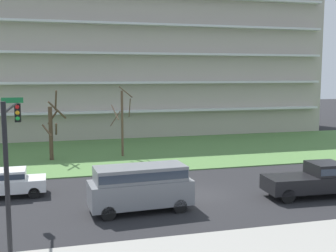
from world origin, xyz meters
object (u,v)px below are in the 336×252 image
traffic_signal_mast (11,143)px  pickup_black_center_left (315,179)px  tree_center (122,121)px  van_gray_near_left (140,185)px  sedan_white_center_right (6,182)px  tree_left (52,129)px

traffic_signal_mast → pickup_black_center_left: bearing=8.9°
tree_center → traffic_signal_mast: 18.36m
van_gray_near_left → sedan_white_center_right: van_gray_near_left is taller
sedan_white_center_right → tree_center: bearing=-130.8°
sedan_white_center_right → traffic_signal_mast: traffic_signal_mast is taller
tree_center → van_gray_near_left: size_ratio=1.13×
pickup_black_center_left → traffic_signal_mast: size_ratio=0.91×
tree_left → pickup_black_center_left: 20.46m
van_gray_near_left → traffic_signal_mast: size_ratio=0.88×
van_gray_near_left → pickup_black_center_left: (10.16, -0.01, -0.38)m
tree_left → sedan_white_center_right: tree_left is taller
tree_left → traffic_signal_mast: 16.88m
tree_left → traffic_signal_mast: bearing=-94.8°
tree_left → tree_center: bearing=1.3°
pickup_black_center_left → traffic_signal_mast: traffic_signal_mast is taller
traffic_signal_mast → van_gray_near_left: bearing=23.3°
tree_center → van_gray_near_left: 14.52m
pickup_black_center_left → traffic_signal_mast: 16.50m
tree_left → sedan_white_center_right: 10.20m
van_gray_near_left → tree_left: bearing=104.0°
sedan_white_center_right → traffic_signal_mast: (1.10, -7.01, 3.30)m
pickup_black_center_left → sedan_white_center_right: size_ratio=1.24×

